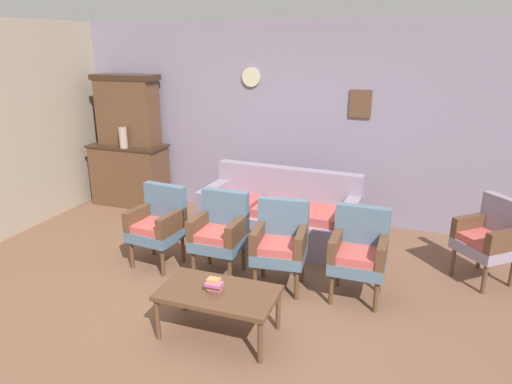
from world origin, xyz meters
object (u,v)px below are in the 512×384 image
object	(u,v)px
armchair_row_middle	(158,222)
wingback_chair_by_fireplace	(490,236)
book_stack_on_table	(215,285)
armchair_by_doorway	(220,230)
armchair_near_couch_end	(280,241)
floral_couch	(280,217)
coffee_table	(218,296)
side_cabinet	(130,174)
vase_on_cabinet	(123,138)
armchair_near_cabinet	(359,250)

from	to	relation	value
armchair_row_middle	wingback_chair_by_fireplace	xyz separation A→B (m)	(3.45, 0.82, 0.00)
book_stack_on_table	wingback_chair_by_fireplace	bearing A→B (deg)	38.85
armchair_by_doorway	armchair_near_couch_end	size ratio (longest dim) A/B	1.00
floral_couch	wingback_chair_by_fireplace	bearing A→B (deg)	-5.21
armchair_near_couch_end	wingback_chair_by_fireplace	bearing A→B (deg)	22.72
coffee_table	floral_couch	bearing A→B (deg)	91.91
side_cabinet	armchair_near_couch_end	distance (m)	3.36
vase_on_cabinet	armchair_row_middle	xyz separation A→B (m)	(1.42, -1.46, -0.58)
armchair_by_doorway	book_stack_on_table	bearing A→B (deg)	-68.45
armchair_by_doorway	coffee_table	size ratio (longest dim) A/B	0.90
vase_on_cabinet	coffee_table	xyz separation A→B (m)	(2.60, -2.47, -0.71)
armchair_near_couch_end	armchair_near_cabinet	xyz separation A→B (m)	(0.78, 0.05, 0.00)
armchair_near_couch_end	coffee_table	world-z (taller)	armchair_near_couch_end
side_cabinet	book_stack_on_table	world-z (taller)	side_cabinet
vase_on_cabinet	armchair_by_doorway	world-z (taller)	vase_on_cabinet
floral_couch	armchair_row_middle	size ratio (longest dim) A/B	2.17
floral_couch	armchair_near_cabinet	size ratio (longest dim) A/B	2.17
vase_on_cabinet	armchair_row_middle	size ratio (longest dim) A/B	0.33
wingback_chair_by_fireplace	book_stack_on_table	world-z (taller)	wingback_chair_by_fireplace
armchair_near_cabinet	book_stack_on_table	world-z (taller)	armchair_near_cabinet
armchair_near_couch_end	wingback_chair_by_fireplace	distance (m)	2.19
armchair_row_middle	floral_couch	bearing A→B (deg)	42.88
armchair_by_doorway	armchair_near_cabinet	world-z (taller)	same
side_cabinet	armchair_near_couch_end	size ratio (longest dim) A/B	1.28
side_cabinet	book_stack_on_table	bearing A→B (deg)	-45.29
side_cabinet	vase_on_cabinet	distance (m)	0.64
floral_couch	armchair_near_couch_end	world-z (taller)	same
vase_on_cabinet	armchair_near_couch_end	distance (m)	3.27
armchair_by_doorway	book_stack_on_table	distance (m)	1.13
armchair_row_middle	book_stack_on_table	world-z (taller)	armchair_row_middle
armchair_near_cabinet	coffee_table	bearing A→B (deg)	-134.86
side_cabinet	wingback_chair_by_fireplace	bearing A→B (deg)	-9.51
wingback_chair_by_fireplace	book_stack_on_table	distance (m)	2.94
armchair_row_middle	wingback_chair_by_fireplace	bearing A→B (deg)	13.35
armchair_by_doorway	book_stack_on_table	xyz separation A→B (m)	(0.42, -1.05, -0.02)
armchair_row_middle	armchair_near_cabinet	world-z (taller)	same
vase_on_cabinet	armchair_near_couch_end	world-z (taller)	vase_on_cabinet
side_cabinet	armchair_near_couch_end	bearing A→B (deg)	-29.81
armchair_near_cabinet	book_stack_on_table	distance (m)	1.49
side_cabinet	coffee_table	size ratio (longest dim) A/B	1.16
floral_couch	armchair_by_doorway	distance (m)	1.08
armchair_row_middle	armchair_near_couch_end	world-z (taller)	same
coffee_table	book_stack_on_table	bearing A→B (deg)	-141.99
side_cabinet	vase_on_cabinet	world-z (taller)	vase_on_cabinet
vase_on_cabinet	armchair_row_middle	world-z (taller)	vase_on_cabinet
vase_on_cabinet	armchair_by_doorway	size ratio (longest dim) A/B	0.33
wingback_chair_by_fireplace	armchair_row_middle	bearing A→B (deg)	-166.65
side_cabinet	armchair_near_couch_end	world-z (taller)	side_cabinet
floral_couch	side_cabinet	bearing A→B (deg)	166.72
side_cabinet	wingback_chair_by_fireplace	xyz separation A→B (m)	(4.94, -0.83, 0.03)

